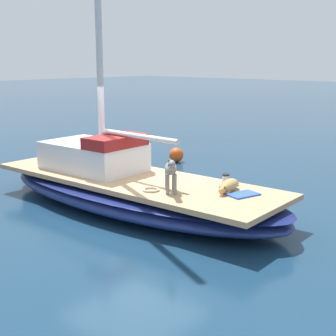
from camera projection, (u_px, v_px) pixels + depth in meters
name	position (u px, v px, depth m)	size (l,w,h in m)	color
ground_plane	(133.00, 207.00, 10.19)	(120.00, 120.00, 0.00)	navy
sailboat_main	(133.00, 192.00, 10.12)	(2.97, 7.38, 0.66)	navy
cabin_house	(96.00, 154.00, 10.66)	(1.54, 2.30, 0.84)	silver
dog_grey	(171.00, 170.00, 8.79)	(0.72, 0.73, 0.70)	gray
dog_tan	(229.00, 186.00, 8.96)	(0.94, 0.41, 0.22)	tan
deck_winch	(226.00, 180.00, 9.45)	(0.16, 0.16, 0.21)	#B7B7BC
coiled_rope	(151.00, 190.00, 9.00)	(0.32, 0.32, 0.04)	beige
deck_towel	(243.00, 194.00, 8.71)	(0.56, 0.36, 0.03)	blue
mooring_buoy	(176.00, 155.00, 14.68)	(0.44, 0.44, 0.44)	#E55119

